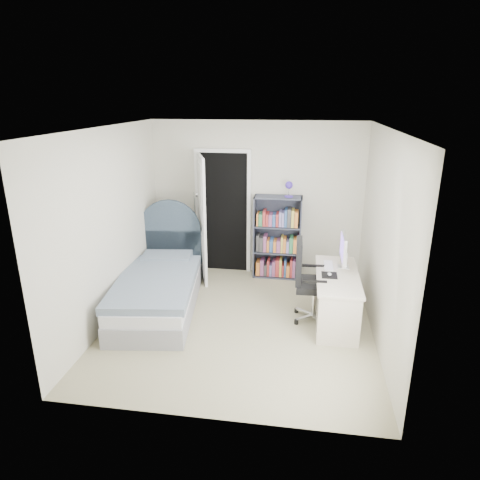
# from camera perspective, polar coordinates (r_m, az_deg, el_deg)

# --- Properties ---
(room_shell) EXTENTS (3.50, 3.70, 2.60)m
(room_shell) POSITION_cam_1_polar(r_m,az_deg,el_deg) (5.26, -0.01, 0.96)
(room_shell) COLOR gray
(room_shell) RESTS_ON ground
(door) EXTENTS (0.92, 0.79, 2.06)m
(door) POSITION_cam_1_polar(r_m,az_deg,el_deg) (6.89, -4.06, 3.35)
(door) COLOR black
(door) RESTS_ON ground
(bed) EXTENTS (1.27, 2.26, 1.32)m
(bed) POSITION_cam_1_polar(r_m,az_deg,el_deg) (6.16, -10.68, -6.12)
(bed) COLOR gray
(bed) RESTS_ON ground
(nightstand) EXTENTS (0.44, 0.44, 0.64)m
(nightstand) POSITION_cam_1_polar(r_m,az_deg,el_deg) (7.23, -7.40, -1.11)
(nightstand) COLOR tan
(nightstand) RESTS_ON ground
(floor_lamp) EXTENTS (0.20, 0.20, 1.38)m
(floor_lamp) POSITION_cam_1_polar(r_m,az_deg,el_deg) (7.19, -5.81, 0.04)
(floor_lamp) COLOR silver
(floor_lamp) RESTS_ON ground
(bookcase) EXTENTS (0.76, 0.32, 1.60)m
(bookcase) POSITION_cam_1_polar(r_m,az_deg,el_deg) (6.97, 5.09, -0.17)
(bookcase) COLOR #3A3E4F
(bookcase) RESTS_ON ground
(desk) EXTENTS (0.54, 1.36, 1.11)m
(desk) POSITION_cam_1_polar(r_m,az_deg,el_deg) (5.81, 12.70, -7.16)
(desk) COLOR beige
(desk) RESTS_ON ground
(office_chair) EXTENTS (0.56, 0.58, 1.10)m
(office_chair) POSITION_cam_1_polar(r_m,az_deg,el_deg) (5.66, 9.08, -4.93)
(office_chair) COLOR silver
(office_chair) RESTS_ON ground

